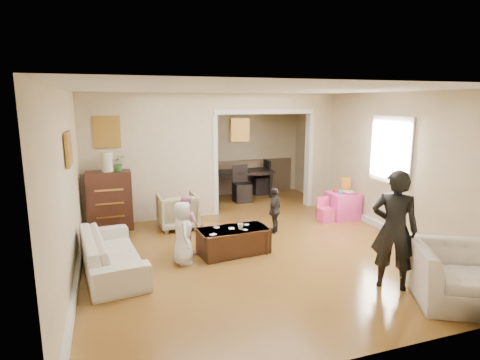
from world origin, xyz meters
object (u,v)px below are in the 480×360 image
object	(u,v)px
armchair_back	(178,211)
adult_person	(394,230)
cyan_cup	(340,192)
child_kneel_a	(183,233)
table_lamp	(107,162)
dining_table	(234,183)
child_toddler	(275,210)
coffee_cup	(240,226)
child_kneel_b	(187,224)
armchair_front	(462,275)
coffee_table	(234,241)
sofa	(112,252)
play_table	(342,206)
dresser	(110,201)

from	to	relation	value
armchair_back	adult_person	size ratio (longest dim) A/B	0.47
cyan_cup	child_kneel_a	distance (m)	3.75
armchair_back	table_lamp	world-z (taller)	table_lamp
cyan_cup	dining_table	distance (m)	3.08
child_toddler	coffee_cup	bearing A→B (deg)	-6.45
coffee_cup	child_kneel_b	distance (m)	0.87
armchair_front	dining_table	distance (m)	6.30
adult_person	child_kneel_b	size ratio (longest dim) A/B	1.68
coffee_cup	adult_person	world-z (taller)	adult_person
coffee_table	armchair_back	bearing A→B (deg)	111.16
armchair_front	child_kneel_b	xyz separation A→B (m)	(-2.82, 2.74, 0.12)
sofa	play_table	distance (m)	4.82
armchair_front	child_kneel_b	distance (m)	3.93
sofa	adult_person	size ratio (longest dim) A/B	1.21
armchair_back	coffee_cup	distance (m)	1.81
table_lamp	child_kneel_a	size ratio (longest dim) A/B	0.37
table_lamp	dresser	bearing A→B (deg)	0.00
table_lamp	dining_table	distance (m)	3.74
child_kneel_b	table_lamp	bearing A→B (deg)	8.74
adult_person	child_kneel_b	xyz separation A→B (m)	(-2.31, 2.11, -0.32)
cyan_cup	play_table	bearing A→B (deg)	26.57
coffee_cup	cyan_cup	bearing A→B (deg)	23.87
table_lamp	coffee_cup	bearing A→B (deg)	-45.44
coffee_cup	play_table	xyz separation A→B (m)	(2.68, 1.19, -0.19)
armchair_back	child_toddler	world-z (taller)	child_toddler
sofa	child_kneel_a	xyz separation A→B (m)	(1.03, -0.07, 0.20)
dining_table	table_lamp	bearing A→B (deg)	-142.56
child_kneel_b	coffee_cup	bearing A→B (deg)	-140.18
sofa	dresser	world-z (taller)	dresser
coffee_table	child_kneel_b	distance (m)	0.81
coffee_cup	adult_person	size ratio (longest dim) A/B	0.06
dresser	coffee_table	distance (m)	2.72
dresser	play_table	size ratio (longest dim) A/B	1.99
armchair_back	adult_person	world-z (taller)	adult_person
sofa	coffee_cup	world-z (taller)	sofa
coffee_cup	play_table	world-z (taller)	play_table
child_kneel_a	child_kneel_b	distance (m)	0.47
child_kneel_b	child_toddler	distance (m)	1.81
coffee_table	play_table	bearing A→B (deg)	22.33
coffee_table	adult_person	bearing A→B (deg)	-48.35
dresser	coffee_cup	distance (m)	2.80
sofa	play_table	world-z (taller)	sofa
coffee_table	play_table	size ratio (longest dim) A/B	1.95
dresser	child_toddler	size ratio (longest dim) A/B	1.31
armchair_back	dining_table	distance (m)	2.87
child_toddler	armchair_back	bearing A→B (deg)	-73.76
coffee_cup	child_kneel_a	bearing A→B (deg)	-173.99
coffee_table	child_kneel_a	world-z (taller)	child_kneel_a
play_table	coffee_cup	bearing A→B (deg)	-156.02
sofa	coffee_cup	xyz separation A→B (m)	(1.98, 0.03, 0.18)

